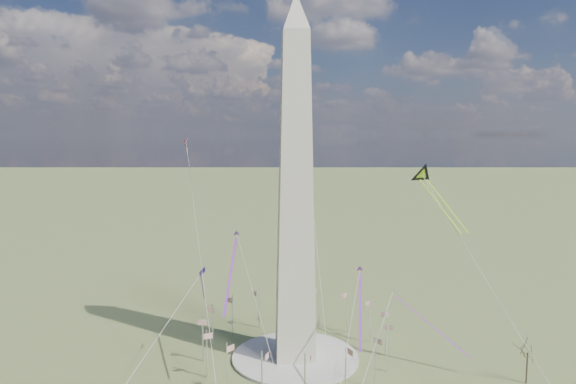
{
  "coord_description": "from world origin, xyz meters",
  "views": [
    {
      "loc": [
        -11.93,
        -139.33,
        63.34
      ],
      "look_at": [
        -2.08,
        0.0,
        47.74
      ],
      "focal_mm": 32.0,
      "sensor_mm": 36.0,
      "label": 1
    }
  ],
  "objects": [
    {
      "name": "flagpole_ring",
      "position": [
        -0.0,
        -0.0,
        7.27
      ],
      "size": [
        54.4,
        54.4,
        13.0
      ],
      "color": "silver",
      "rests_on": "ground"
    },
    {
      "name": "tree_near",
      "position": [
        57.83,
        -18.8,
        8.77
      ],
      "size": [
        7.03,
        7.03,
        12.3
      ],
      "color": "#47392B",
      "rests_on": "ground"
    },
    {
      "name": "washington_monument",
      "position": [
        0.0,
        0.0,
        47.95
      ],
      "size": [
        15.56,
        15.56,
        100.0
      ],
      "color": "beige",
      "rests_on": "plaza"
    },
    {
      "name": "kite_delta_black",
      "position": [
        39.61,
        10.47,
        50.54
      ],
      "size": [
        11.68,
        22.11,
        18.04
      ],
      "rotation": [
        0.0,
        0.0,
        3.45
      ],
      "color": "black",
      "rests_on": "ground"
    },
    {
      "name": "kite_streamer_left",
      "position": [
        15.05,
        -15.5,
        22.89
      ],
      "size": [
        5.48,
        21.38,
        14.81
      ],
      "rotation": [
        0.0,
        0.0,
        2.95
      ],
      "color": "#DF234F",
      "rests_on": "ground"
    },
    {
      "name": "kite_small_red",
      "position": [
        -33.88,
        34.81,
        61.18
      ],
      "size": [
        1.44,
        2.3,
        5.14
      ],
      "rotation": [
        0.0,
        0.0,
        2.69
      ],
      "color": "red",
      "rests_on": "ground"
    },
    {
      "name": "kite_streamer_mid",
      "position": [
        -17.25,
        -4.6,
        30.2
      ],
      "size": [
        4.03,
        24.34,
        16.72
      ],
      "rotation": [
        0.0,
        0.0,
        3.03
      ],
      "color": "#DF234F",
      "rests_on": "ground"
    },
    {
      "name": "plaza",
      "position": [
        0.0,
        0.0,
        0.4
      ],
      "size": [
        36.0,
        36.0,
        0.8
      ],
      "primitive_type": "cylinder",
      "color": "#BCB6AC",
      "rests_on": "ground"
    },
    {
      "name": "kite_streamer_right",
      "position": [
        34.0,
        -4.83,
        13.83
      ],
      "size": [
        19.07,
        14.62,
        15.62
      ],
      "rotation": [
        0.0,
        0.0,
        4.07
      ],
      "color": "#DF234F",
      "rests_on": "ground"
    },
    {
      "name": "kite_small_white",
      "position": [
        8.02,
        48.33,
        61.39
      ],
      "size": [
        1.45,
        2.27,
        5.0
      ],
      "rotation": [
        0.0,
        0.0,
        2.65
      ],
      "color": "silver",
      "rests_on": "ground"
    },
    {
      "name": "ground",
      "position": [
        0.0,
        0.0,
        0.0
      ],
      "size": [
        2000.0,
        2000.0,
        0.0
      ],
      "primitive_type": "plane",
      "color": "#5C6633",
      "rests_on": "ground"
    },
    {
      "name": "kite_diamond_purple",
      "position": [
        -25.69,
        -1.56,
        25.22
      ],
      "size": [
        1.97,
        3.1,
        9.46
      ],
      "rotation": [
        0.0,
        0.0,
        2.94
      ],
      "color": "navy",
      "rests_on": "ground"
    }
  ]
}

